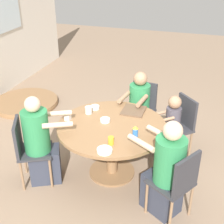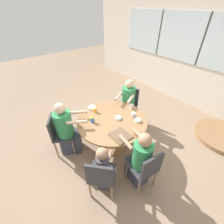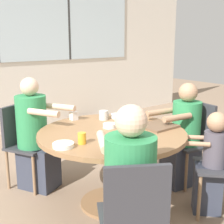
{
  "view_description": "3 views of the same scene",
  "coord_description": "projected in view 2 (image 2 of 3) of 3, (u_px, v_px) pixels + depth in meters",
  "views": [
    {
      "loc": [
        -3.13,
        -1.01,
        2.66
      ],
      "look_at": [
        0.0,
        0.0,
        0.91
      ],
      "focal_mm": 50.0,
      "sensor_mm": 36.0,
      "label": 1
    },
    {
      "loc": [
        1.75,
        -1.38,
        2.55
      ],
      "look_at": [
        0.0,
        0.0,
        0.91
      ],
      "focal_mm": 24.0,
      "sensor_mm": 36.0,
      "label": 2
    },
    {
      "loc": [
        -1.69,
        -2.12,
        1.55
      ],
      "look_at": [
        0.0,
        0.0,
        0.91
      ],
      "focal_mm": 50.0,
      "sensor_mm": 36.0,
      "label": 3
    }
  ],
  "objects": [
    {
      "name": "coffee_mug",
      "position": [
        134.0,
        115.0,
        2.91
      ],
      "size": [
        0.1,
        0.09,
        0.09
      ],
      "color": "beige",
      "rests_on": "dining_table"
    },
    {
      "name": "chair_for_man_teal_shirt",
      "position": [
        147.0,
        168.0,
        2.27
      ],
      "size": [
        0.45,
        0.45,
        0.87
      ],
      "rotation": [
        0.0,
        0.0,
        1.43
      ],
      "color": "#333338",
      "rests_on": "ground_plane"
    },
    {
      "name": "chair_for_toddler",
      "position": [
        101.0,
        176.0,
        2.17
      ],
      "size": [
        0.57,
        0.57,
        0.87
      ],
      "rotation": [
        0.0,
        0.0,
        0.75
      ],
      "color": "#333338",
      "rests_on": "ground_plane"
    },
    {
      "name": "juice_glass",
      "position": [
        95.0,
        110.0,
        3.04
      ],
      "size": [
        0.07,
        0.07,
        0.09
      ],
      "color": "gold",
      "rests_on": "dining_table"
    },
    {
      "name": "ground_plane",
      "position": [
        112.0,
        145.0,
        3.31
      ],
      "size": [
        16.0,
        16.0,
        0.0
      ],
      "primitive_type": "plane",
      "color": "#8C725B"
    },
    {
      "name": "wall_back_with_windows",
      "position": [
        199.0,
        55.0,
        3.9
      ],
      "size": [
        8.4,
        0.08,
        2.8
      ],
      "color": "silver",
      "rests_on": "ground_plane"
    },
    {
      "name": "chair_for_man_blue_shirt",
      "position": [
        59.0,
        132.0,
        2.89
      ],
      "size": [
        0.55,
        0.55,
        0.87
      ],
      "rotation": [
        0.0,
        0.0,
        -0.55
      ],
      "color": "#333338",
      "rests_on": "ground_plane"
    },
    {
      "name": "folded_table_stack",
      "position": [
        223.0,
        136.0,
        3.47
      ],
      "size": [
        1.2,
        1.2,
        0.09
      ],
      "color": "olive",
      "rests_on": "ground_plane"
    },
    {
      "name": "person_toddler",
      "position": [
        103.0,
        169.0,
        2.33
      ],
      "size": [
        0.4,
        0.4,
        0.94
      ],
      "rotation": [
        0.0,
        0.0,
        0.75
      ],
      "color": "#333847",
      "rests_on": "ground_plane"
    },
    {
      "name": "sippy_cup",
      "position": [
        92.0,
        119.0,
        2.77
      ],
      "size": [
        0.07,
        0.07,
        0.14
      ],
      "color": "blue",
      "rests_on": "dining_table"
    },
    {
      "name": "chair_for_woman_green_shirt",
      "position": [
        130.0,
        102.0,
        3.76
      ],
      "size": [
        0.54,
        0.54,
        0.87
      ],
      "rotation": [
        0.0,
        0.0,
        -2.68
      ],
      "color": "#333338",
      "rests_on": "ground_plane"
    },
    {
      "name": "bowl_white_shallow",
      "position": [
        92.0,
        108.0,
        3.17
      ],
      "size": [
        0.17,
        0.17,
        0.04
      ],
      "color": "white",
      "rests_on": "dining_table"
    },
    {
      "name": "milk_carton_small",
      "position": [
        131.0,
        106.0,
        3.16
      ],
      "size": [
        0.07,
        0.07,
        0.09
      ],
      "color": "silver",
      "rests_on": "dining_table"
    },
    {
      "name": "person_man_teal_shirt",
      "position": [
        139.0,
        160.0,
        2.4
      ],
      "size": [
        0.59,
        0.37,
        1.11
      ],
      "rotation": [
        0.0,
        0.0,
        1.43
      ],
      "color": "#333847",
      "rests_on": "ground_plane"
    },
    {
      "name": "dining_table",
      "position": [
        112.0,
        125.0,
        2.96
      ],
      "size": [
        1.34,
        1.34,
        0.73
      ],
      "color": "olive",
      "rests_on": "ground_plane"
    },
    {
      "name": "person_woman_green_shirt",
      "position": [
        127.0,
        105.0,
        3.63
      ],
      "size": [
        0.53,
        0.64,
        1.17
      ],
      "rotation": [
        0.0,
        0.0,
        -2.68
      ],
      "color": "#333847",
      "rests_on": "ground_plane"
    },
    {
      "name": "food_tray_dark",
      "position": [
        120.0,
        135.0,
        2.52
      ],
      "size": [
        0.32,
        0.29,
        0.02
      ],
      "color": "brown",
      "rests_on": "dining_table"
    },
    {
      "name": "bowl_fruit",
      "position": [
        138.0,
        120.0,
        2.82
      ],
      "size": [
        0.12,
        0.12,
        0.04
      ],
      "color": "white",
      "rests_on": "dining_table"
    },
    {
      "name": "person_man_blue_shirt",
      "position": [
        67.0,
        131.0,
        2.91
      ],
      "size": [
        0.58,
        0.67,
        1.17
      ],
      "rotation": [
        0.0,
        0.0,
        -0.55
      ],
      "color": "#333847",
      "rests_on": "ground_plane"
    },
    {
      "name": "bowl_cereal",
      "position": [
        118.0,
        118.0,
        2.88
      ],
      "size": [
        0.12,
        0.12,
        0.04
      ],
      "color": "white",
      "rests_on": "dining_table"
    }
  ]
}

